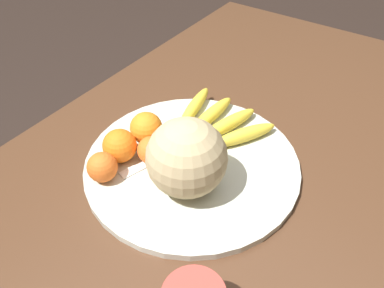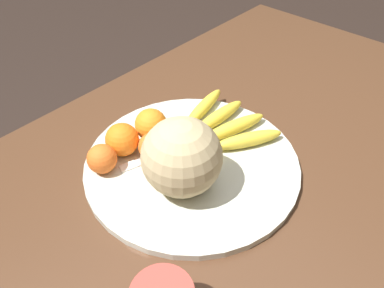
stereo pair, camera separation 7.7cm
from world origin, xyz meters
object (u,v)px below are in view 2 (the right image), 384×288
Objects in this scene: orange_front_left at (178,139)px; fruit_bowl at (192,163)px; orange_back_left at (151,124)px; banana_bunch at (226,123)px; melon at (182,157)px; orange_front_right at (122,140)px; orange_back_right at (152,147)px; kitchen_table at (222,190)px; produce_tag at (136,163)px; orange_mid_center at (102,159)px.

fruit_bowl is at bearing 83.79° from orange_front_left.
orange_back_left is at bearing -83.90° from orange_front_left.
banana_bunch reaches higher than fruit_bowl.
melon reaches higher than banana_bunch.
orange_front_left is at bearing 135.27° from orange_front_right.
orange_front_right is 0.08m from orange_back_left.
orange_back_right is (-0.03, 0.06, -0.01)m from orange_front_right.
orange_front_left is (-0.07, -0.08, -0.05)m from melon.
orange_back_right reaches higher than banana_bunch.
fruit_bowl is 6.32× the size of orange_back_left.
kitchen_table is 3.44× the size of fruit_bowl.
fruit_bowl is 1.92× the size of banana_bunch.
banana_bunch is 4.01× the size of orange_back_right.
orange_back_right is at bearing -178.10° from produce_tag.
orange_back_left reaches higher than orange_back_right.
orange_front_left reaches higher than banana_bunch.
banana_bunch is at bearing 141.81° from orange_back_left.
orange_front_right is (0.14, -0.18, 0.15)m from kitchen_table.
orange_back_right is (0.05, -0.03, -0.00)m from orange_front_left.
kitchen_table is 0.16m from banana_bunch.
produce_tag is (-0.06, 0.04, -0.03)m from orange_mid_center.
orange_back_left is at bearing -137.38° from produce_tag.
orange_front_left is (0.13, -0.03, 0.02)m from banana_bunch.
orange_front_right reaches higher than orange_mid_center.
produce_tag is (0.04, -0.01, -0.03)m from orange_back_right.
orange_back_left is (-0.14, -0.00, 0.01)m from orange_mid_center.
orange_front_right is 1.17× the size of orange_mid_center.
orange_mid_center is (0.08, -0.16, -0.05)m from melon.
melon is (0.12, -0.01, 0.19)m from kitchen_table.
orange_mid_center is at bearing 168.26° from banana_bunch.
melon reaches higher than orange_back_right.
melon reaches higher than orange_front_right.
melon reaches higher than produce_tag.
kitchen_table is 21.85× the size of orange_front_right.
orange_mid_center is at bearing -40.10° from fruit_bowl.
orange_front_left is 1.05× the size of orange_back_right.
melon is 0.65× the size of banana_bunch.
melon is at bearing -157.89° from banana_bunch.
melon reaches higher than orange_front_left.
kitchen_table is 25.35× the size of orange_front_left.
produce_tag is at bearing 24.99° from orange_back_left.
fruit_bowl is 0.13m from orange_back_left.
melon reaches higher than orange_mid_center.
orange_mid_center reaches higher than fruit_bowl.
orange_back_right is 0.79× the size of produce_tag.
banana_bunch is at bearing -142.60° from kitchen_table.
orange_mid_center is 1.04× the size of orange_back_right.
orange_mid_center is at bearing -27.04° from orange_back_right.
banana_bunch reaches higher than produce_tag.
kitchen_table is 0.22m from orange_back_right.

